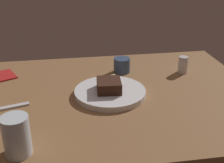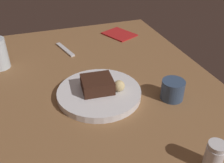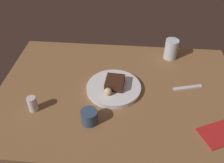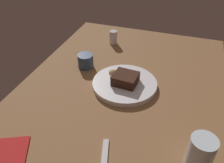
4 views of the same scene
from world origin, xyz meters
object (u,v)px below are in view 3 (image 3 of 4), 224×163
object	(u,v)px
coffee_cup	(89,117)
bread_roll	(108,92)
water_glass	(171,49)
dessert_spoon	(188,87)
folded_napkin	(218,134)
salt_shaker	(32,104)
chocolate_cake_slice	(115,83)
dessert_plate	(114,88)

from	to	relation	value
coffee_cup	bread_roll	bearing A→B (deg)	-112.43
water_glass	coffee_cup	distance (cm)	65.12
dessert_spoon	coffee_cup	bearing A→B (deg)	14.17
bread_roll	folded_napkin	size ratio (longest dim) A/B	0.25
bread_roll	salt_shaker	xyz separation A→B (cm)	(32.93, 10.73, -0.38)
bread_roll	coffee_cup	bearing A→B (deg)	67.57
coffee_cup	chocolate_cake_slice	bearing A→B (deg)	-112.65
coffee_cup	dessert_plate	bearing A→B (deg)	-111.93
salt_shaker	chocolate_cake_slice	bearing A→B (deg)	-154.38
chocolate_cake_slice	water_glass	xyz separation A→B (cm)	(-29.71, -30.24, 1.51)
dessert_plate	coffee_cup	xyz separation A→B (cm)	(8.68, 21.55, 2.11)
bread_roll	water_glass	world-z (taller)	water_glass
bread_roll	salt_shaker	bearing A→B (deg)	18.04
water_glass	folded_napkin	size ratio (longest dim) A/B	0.79
dessert_plate	dessert_spoon	bearing A→B (deg)	-173.10
dessert_plate	water_glass	world-z (taller)	water_glass
chocolate_cake_slice	folded_napkin	distance (cm)	51.10
dessert_plate	salt_shaker	size ratio (longest dim) A/B	3.68
chocolate_cake_slice	folded_napkin	world-z (taller)	chocolate_cake_slice
chocolate_cake_slice	dessert_spoon	size ratio (longest dim) A/B	0.65
chocolate_cake_slice	bread_roll	size ratio (longest dim) A/B	2.67
folded_napkin	salt_shaker	bearing A→B (deg)	-4.96
chocolate_cake_slice	bread_roll	world-z (taller)	chocolate_cake_slice
folded_napkin	dessert_plate	bearing A→B (deg)	-27.58
salt_shaker	coffee_cup	distance (cm)	26.95
bread_roll	coffee_cup	world-z (taller)	coffee_cup
dessert_plate	folded_napkin	distance (cm)	51.19
chocolate_cake_slice	dessert_plate	bearing A→B (deg)	39.45
chocolate_cake_slice	coffee_cup	size ratio (longest dim) A/B	1.34
water_glass	salt_shaker	bearing A→B (deg)	35.91
dessert_plate	dessert_spoon	size ratio (longest dim) A/B	1.80
dessert_plate	salt_shaker	xyz separation A→B (cm)	(35.18, 16.71, 2.53)
chocolate_cake_slice	coffee_cup	bearing A→B (deg)	67.35
chocolate_cake_slice	salt_shaker	xyz separation A→B (cm)	(35.66, 17.10, -0.63)
salt_shaker	folded_napkin	size ratio (longest dim) A/B	0.50
chocolate_cake_slice	bread_roll	xyz separation A→B (cm)	(2.73, 6.37, -0.26)
bread_roll	water_glass	bearing A→B (deg)	-131.54
dessert_plate	bread_roll	world-z (taller)	bread_roll
dessert_spoon	folded_napkin	bearing A→B (deg)	91.04
water_glass	coffee_cup	size ratio (longest dim) A/B	1.59
dessert_plate	folded_napkin	world-z (taller)	dessert_plate
dessert_plate	coffee_cup	world-z (taller)	coffee_cup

